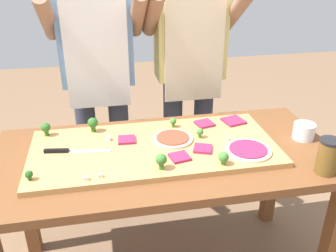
# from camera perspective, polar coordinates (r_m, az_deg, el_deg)

# --- Properties ---
(prep_table) EXTENTS (1.57, 0.75, 0.76)m
(prep_table) POSITION_cam_1_polar(r_m,az_deg,el_deg) (1.76, -0.36, -7.10)
(prep_table) COLOR brown
(prep_table) RESTS_ON ground
(cutting_board) EXTENTS (1.12, 0.51, 0.03)m
(cutting_board) POSITION_cam_1_polar(r_m,az_deg,el_deg) (1.71, -2.13, -3.46)
(cutting_board) COLOR tan
(cutting_board) RESTS_ON prep_table
(chefs_knife) EXTENTS (0.30, 0.06, 0.02)m
(chefs_knife) POSITION_cam_1_polar(r_m,az_deg,el_deg) (1.71, -15.16, -3.74)
(chefs_knife) COLOR #B7BABF
(chefs_knife) RESTS_ON cutting_board
(pizza_whole_tomato_red) EXTENTS (0.19, 0.19, 0.02)m
(pizza_whole_tomato_red) POSITION_cam_1_polar(r_m,az_deg,el_deg) (1.75, 0.74, -1.93)
(pizza_whole_tomato_red) COLOR beige
(pizza_whole_tomato_red) RESTS_ON cutting_board
(pizza_whole_beet_magenta) EXTENTS (0.21, 0.21, 0.02)m
(pizza_whole_beet_magenta) POSITION_cam_1_polar(r_m,az_deg,el_deg) (1.70, 12.26, -3.64)
(pizza_whole_beet_magenta) COLOR beige
(pizza_whole_beet_magenta) RESTS_ON cutting_board
(pizza_slice_center) EXTENTS (0.08, 0.08, 0.01)m
(pizza_slice_center) POSITION_cam_1_polar(r_m,az_deg,el_deg) (1.75, -6.39, -2.11)
(pizza_slice_center) COLOR #9E234C
(pizza_slice_center) RESTS_ON cutting_board
(pizza_slice_near_left) EXTENTS (0.12, 0.12, 0.01)m
(pizza_slice_near_left) POSITION_cam_1_polar(r_m,az_deg,el_deg) (1.96, 10.07, 0.78)
(pizza_slice_near_left) COLOR #9E234C
(pizza_slice_near_left) RESTS_ON cutting_board
(pizza_slice_far_right) EXTENTS (0.10, 0.10, 0.01)m
(pizza_slice_far_right) POSITION_cam_1_polar(r_m,az_deg,el_deg) (1.68, 5.39, -3.49)
(pizza_slice_far_right) COLOR #9E234C
(pizza_slice_far_right) RESTS_ON cutting_board
(pizza_slice_near_right) EXTENTS (0.10, 0.10, 0.01)m
(pizza_slice_near_right) POSITION_cam_1_polar(r_m,az_deg,el_deg) (1.91, 5.66, 0.38)
(pizza_slice_near_right) COLOR #9E234C
(pizza_slice_near_right) RESTS_ON cutting_board
(pizza_slice_far_left) EXTENTS (0.09, 0.09, 0.01)m
(pizza_slice_far_left) POSITION_cam_1_polar(r_m,az_deg,el_deg) (1.61, 1.82, -4.81)
(pizza_slice_far_left) COLOR #9E234C
(pizza_slice_far_left) RESTS_ON cutting_board
(broccoli_floret_center_left) EXTENTS (0.05, 0.05, 0.07)m
(broccoli_floret_center_left) POSITION_cam_1_polar(r_m,az_deg,el_deg) (1.85, -11.52, 0.40)
(broccoli_floret_center_left) COLOR #366618
(broccoli_floret_center_left) RESTS_ON cutting_board
(broccoli_floret_front_right) EXTENTS (0.05, 0.05, 0.07)m
(broccoli_floret_front_right) POSITION_cam_1_polar(r_m,az_deg,el_deg) (1.52, -1.05, -5.27)
(broccoli_floret_front_right) COLOR #3F7220
(broccoli_floret_front_right) RESTS_ON cutting_board
(broccoli_floret_front_left) EXTENTS (0.03, 0.03, 0.05)m
(broccoli_floret_front_left) POSITION_cam_1_polar(r_m,az_deg,el_deg) (1.86, 0.80, 0.70)
(broccoli_floret_front_left) COLOR #487A23
(broccoli_floret_front_left) RESTS_ON cutting_board
(broccoli_floret_back_right) EXTENTS (0.03, 0.03, 0.05)m
(broccoli_floret_back_right) POSITION_cam_1_polar(r_m,az_deg,el_deg) (1.77, 4.95, -0.96)
(broccoli_floret_back_right) COLOR #487A23
(broccoli_floret_back_right) RESTS_ON cutting_board
(broccoli_floret_front_mid) EXTENTS (0.05, 0.05, 0.06)m
(broccoli_floret_front_mid) POSITION_cam_1_polar(r_m,az_deg,el_deg) (1.57, 8.56, -4.81)
(broccoli_floret_front_mid) COLOR #487A23
(broccoli_floret_front_mid) RESTS_ON cutting_board
(broccoli_floret_center_right) EXTENTS (0.03, 0.03, 0.04)m
(broccoli_floret_center_right) POSITION_cam_1_polar(r_m,az_deg,el_deg) (1.56, -20.66, -7.05)
(broccoli_floret_center_right) COLOR #2C5915
(broccoli_floret_center_right) RESTS_ON cutting_board
(broccoli_floret_back_mid) EXTENTS (0.05, 0.05, 0.07)m
(broccoli_floret_back_mid) POSITION_cam_1_polar(r_m,az_deg,el_deg) (1.87, -18.33, -0.31)
(broccoli_floret_back_mid) COLOR #366618
(broccoli_floret_back_mid) RESTS_ON cutting_board
(cheese_crumble_a) EXTENTS (0.02, 0.02, 0.02)m
(cheese_crumble_a) POSITION_cam_1_polar(r_m,az_deg,el_deg) (1.50, -12.52, -7.85)
(cheese_crumble_a) COLOR silver
(cheese_crumble_a) RESTS_ON cutting_board
(cheese_crumble_b) EXTENTS (0.02, 0.02, 0.02)m
(cheese_crumble_b) POSITION_cam_1_polar(r_m,az_deg,el_deg) (1.51, -10.36, -7.51)
(cheese_crumble_b) COLOR silver
(cheese_crumble_b) RESTS_ON cutting_board
(cheese_crumble_c) EXTENTS (0.02, 0.02, 0.02)m
(cheese_crumble_c) POSITION_cam_1_polar(r_m,az_deg,el_deg) (1.77, 9.17, -1.95)
(cheese_crumble_c) COLOR silver
(cheese_crumble_c) RESTS_ON cutting_board
(cheese_crumble_d) EXTENTS (0.03, 0.03, 0.02)m
(cheese_crumble_d) POSITION_cam_1_polar(r_m,az_deg,el_deg) (1.77, -9.12, -1.92)
(cheese_crumble_d) COLOR silver
(cheese_crumble_d) RESTS_ON cutting_board
(flour_cup) EXTENTS (0.10, 0.10, 0.08)m
(flour_cup) POSITION_cam_1_polar(r_m,az_deg,el_deg) (1.93, 20.20, -0.88)
(flour_cup) COLOR white
(flour_cup) RESTS_ON prep_table
(sauce_jar) EXTENTS (0.09, 0.09, 0.15)m
(sauce_jar) POSITION_cam_1_polar(r_m,az_deg,el_deg) (1.66, 23.44, -4.32)
(sauce_jar) COLOR brown
(sauce_jar) RESTS_ON prep_table
(cook_left) EXTENTS (0.54, 0.39, 1.67)m
(cook_left) POSITION_cam_1_polar(r_m,az_deg,el_deg) (2.17, -10.79, 9.05)
(cook_left) COLOR #333847
(cook_left) RESTS_ON ground
(cook_right) EXTENTS (0.54, 0.39, 1.67)m
(cook_right) POSITION_cam_1_polar(r_m,az_deg,el_deg) (2.23, 3.41, 9.98)
(cook_right) COLOR #333847
(cook_right) RESTS_ON ground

